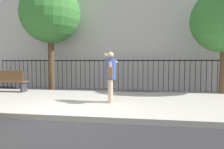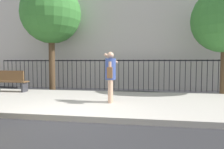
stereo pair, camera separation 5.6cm
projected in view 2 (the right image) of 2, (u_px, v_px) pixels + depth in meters
The scene contains 6 objects.
ground_plane at pixel (62, 121), 5.09m from camera, with size 60.00×60.00×0.00m, color #28282B.
sidewalk at pixel (87, 102), 7.26m from camera, with size 28.00×4.40×0.15m, color #B2ADA3.
iron_fence at pixel (107, 71), 10.84m from camera, with size 12.03×0.04×1.60m.
pedestrian_on_phone at pixel (110, 73), 6.65m from camera, with size 0.48×0.67×1.65m.
street_bench at pixel (9, 81), 9.13m from camera, with size 1.60×0.45×0.95m.
street_tree_near at pixel (51, 14), 10.51m from camera, with size 3.03×3.03×5.46m.
Camera 2 is at (2.04, -4.75, 1.46)m, focal length 33.12 mm.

